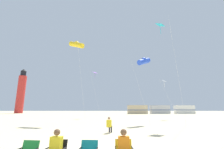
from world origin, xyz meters
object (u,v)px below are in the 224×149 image
object	(u,v)px
rv_van_silver	(159,109)
rv_van_white	(184,109)
kite_flyer_standing	(109,124)
lighthouse_distant	(21,92)
kite_diamond_cyan	(161,29)
kite_tube_blue	(143,61)
kite_tube_gold	(76,44)
kite_diamond_white	(164,82)
spectator_yellow_chair	(124,148)
rv_van_tan	(137,110)
kite_diamond_violet	(95,74)
spectator_black_chair	(54,149)

from	to	relation	value
rv_van_silver	rv_van_white	world-z (taller)	same
kite_flyer_standing	lighthouse_distant	size ratio (longest dim) A/B	0.07
kite_flyer_standing	kite_diamond_cyan	xyz separation A→B (m)	(6.16, 4.76, 10.51)
kite_tube_blue	kite_diamond_cyan	distance (m)	4.61
kite_tube_gold	kite_diamond_white	size ratio (longest dim) A/B	1.67
spectator_yellow_chair	kite_diamond_cyan	bearing A→B (deg)	64.73
rv_van_silver	rv_van_tan	bearing A→B (deg)	-171.91
lighthouse_distant	kite_tube_blue	bearing A→B (deg)	-44.75
spectator_yellow_chair	rv_van_silver	bearing A→B (deg)	71.86
rv_van_white	rv_van_tan	bearing A→B (deg)	-174.00
kite_diamond_violet	kite_diamond_cyan	size ratio (longest dim) A/B	0.78
kite_flyer_standing	kite_tube_blue	world-z (taller)	kite_tube_blue
kite_diamond_cyan	rv_van_tan	size ratio (longest dim) A/B	1.85
kite_tube_blue	kite_tube_gold	xyz separation A→B (m)	(-9.35, 0.75, 2.72)
kite_diamond_violet	rv_van_white	size ratio (longest dim) A/B	1.42
kite_tube_gold	lighthouse_distant	distance (m)	47.81
rv_van_white	rv_van_silver	bearing A→B (deg)	-178.28
kite_diamond_white	rv_van_silver	world-z (taller)	kite_diamond_white
kite_diamond_white	lighthouse_distant	bearing A→B (deg)	144.73
kite_flyer_standing	rv_van_tan	xyz separation A→B (m)	(8.57, 39.92, 0.78)
spectator_yellow_chair	kite_tube_gold	distance (m)	19.31
spectator_black_chair	kite_diamond_white	size ratio (longest dim) A/B	0.17
kite_tube_gold	kite_diamond_violet	distance (m)	10.80
spectator_yellow_chair	kite_diamond_cyan	size ratio (longest dim) A/B	0.10
spectator_yellow_chair	kite_tube_blue	world-z (taller)	kite_tube_blue
spectator_black_chair	lighthouse_distant	bearing A→B (deg)	128.73
kite_tube_blue	lighthouse_distant	world-z (taller)	lighthouse_distant
spectator_black_chair	rv_van_silver	xyz separation A→B (m)	(18.02, 48.71, 0.78)
kite_tube_blue	kite_diamond_white	bearing A→B (deg)	55.43
kite_flyer_standing	rv_van_silver	xyz separation A→B (m)	(16.50, 41.59, 0.78)
kite_flyer_standing	kite_tube_blue	distance (m)	11.57
spectator_black_chair	kite_tube_gold	world-z (taller)	kite_tube_gold
kite_tube_blue	rv_van_silver	xyz separation A→B (m)	(12.01, 33.89, -6.60)
kite_flyer_standing	rv_van_white	bearing A→B (deg)	-103.30
kite_tube_blue	rv_van_tan	distance (m)	33.14
kite_tube_gold	rv_van_tan	world-z (taller)	kite_tube_gold
kite_diamond_violet	rv_van_silver	distance (m)	30.96
spectator_yellow_chair	kite_diamond_cyan	world-z (taller)	kite_diamond_cyan
kite_flyer_standing	kite_tube_blue	size ratio (longest dim) A/B	0.13
lighthouse_distant	kite_diamond_white	bearing A→B (deg)	-35.27
spectator_black_chair	kite_diamond_violet	world-z (taller)	kite_diamond_violet
kite_tube_gold	kite_diamond_violet	xyz separation A→B (m)	(1.55, 10.49, -2.03)
rv_van_tan	spectator_black_chair	bearing A→B (deg)	-101.92
kite_diamond_white	rv_van_tan	bearing A→B (deg)	92.32
kite_diamond_cyan	kite_diamond_white	size ratio (longest dim) A/B	1.74
rv_van_tan	spectator_yellow_chair	bearing A→B (deg)	-99.48
kite_diamond_violet	spectator_yellow_chair	bearing A→B (deg)	-81.53
kite_diamond_cyan	rv_van_silver	size ratio (longest dim) A/B	1.81
rv_van_silver	kite_diamond_white	bearing A→B (deg)	-108.42
kite_flyer_standing	kite_diamond_white	size ratio (longest dim) A/B	0.17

